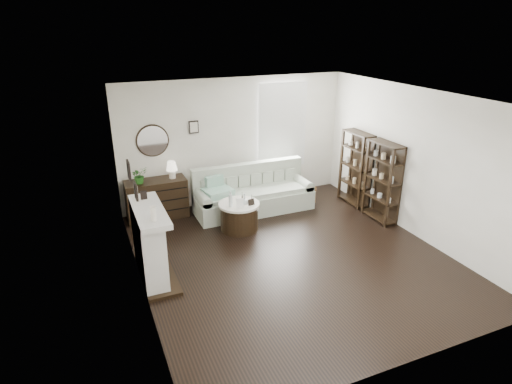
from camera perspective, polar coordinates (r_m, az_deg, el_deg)
name	(u,v)px	position (r m, az deg, el deg)	size (l,w,h in m)	color
room	(267,127)	(9.45, 1.46, 8.60)	(5.50, 5.50, 5.50)	black
fireplace	(150,246)	(6.84, -13.97, -6.99)	(0.50, 1.40, 1.84)	silver
shelf_unit_far	(356,168)	(9.50, 13.15, 3.09)	(0.30, 0.80, 1.60)	black
shelf_unit_near	(382,182)	(8.83, 16.50, 1.32)	(0.30, 0.80, 1.60)	black
sofa	(252,195)	(9.07, -0.47, -0.47)	(2.48, 0.86, 0.96)	#A7B29F
quilt	(218,192)	(8.61, -5.14, -0.03)	(0.55, 0.45, 0.14)	#217B56
suitcase	(303,196)	(9.45, 6.29, -0.54)	(0.56, 0.19, 0.37)	brown
dresser	(157,199)	(8.91, -13.09, -0.91)	(1.21, 0.52, 0.81)	black
table_lamp	(172,170)	(8.76, -11.15, 2.92)	(0.22, 0.22, 0.35)	#F0E5CA
potted_plant	(139,175)	(8.62, -15.31, 2.16)	(0.30, 0.26, 0.33)	#23601B
drum_table	(239,216)	(8.23, -2.26, -3.22)	(0.79, 0.79, 0.55)	black
pedestal_table	(248,208)	(8.16, -1.02, -2.11)	(0.41, 0.41, 0.49)	silver
eiffel_drum	(242,197)	(8.16, -1.86, -0.71)	(0.10, 0.10, 0.17)	black
bottle_drum	(231,199)	(7.92, -3.41, -0.94)	(0.07, 0.07, 0.30)	silver
card_frame_drum	(240,203)	(7.90, -2.16, -1.49)	(0.13, 0.01, 0.18)	white
eiffel_ped	(252,200)	(8.15, -0.57, -1.09)	(0.11, 0.11, 0.18)	black
flask_ped	(245,200)	(8.08, -1.54, -1.03)	(0.14, 0.14, 0.26)	silver
card_frame_ped	(251,203)	(8.02, -0.62, -1.54)	(0.13, 0.01, 0.17)	black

